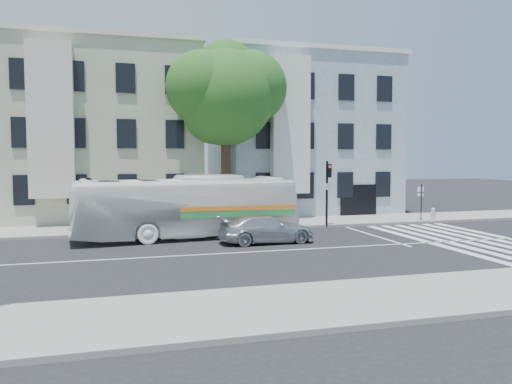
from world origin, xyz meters
name	(u,v)px	position (x,y,z in m)	size (l,w,h in m)	color
ground	(268,251)	(0.00, 0.00, 0.00)	(120.00, 120.00, 0.00)	black
sidewalk_far	(228,225)	(0.00, 8.00, 0.07)	(80.00, 4.00, 0.15)	gray
sidewalk_near	(353,301)	(0.00, -8.00, 0.07)	(80.00, 4.00, 0.15)	gray
building_left	(103,135)	(-7.00, 15.00, 5.50)	(12.00, 10.00, 11.00)	#AFAF93
building_right	(299,138)	(7.00, 15.00, 5.50)	(12.00, 10.00, 11.00)	#8A99A4
street_tree	(226,92)	(0.06, 8.74, 7.83)	(7.30, 5.90, 11.10)	#2D2116
bus	(187,207)	(-2.83, 4.50, 1.57)	(11.24, 2.63, 3.13)	white
sedan	(267,229)	(0.56, 2.06, 0.66)	(4.52, 1.84, 1.31)	silver
hedge	(207,222)	(-1.50, 6.30, 0.50)	(8.50, 0.84, 0.70)	#2C6520
traffic_signal	(328,185)	(5.38, 5.94, 2.46)	(0.40, 0.52, 3.82)	black
fire_hydrant	(433,214)	(12.61, 6.30, 0.54)	(0.44, 0.25, 0.77)	#B3B2AE
far_sign_pole	(421,197)	(11.91, 6.57, 1.57)	(0.39, 0.20, 2.21)	black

